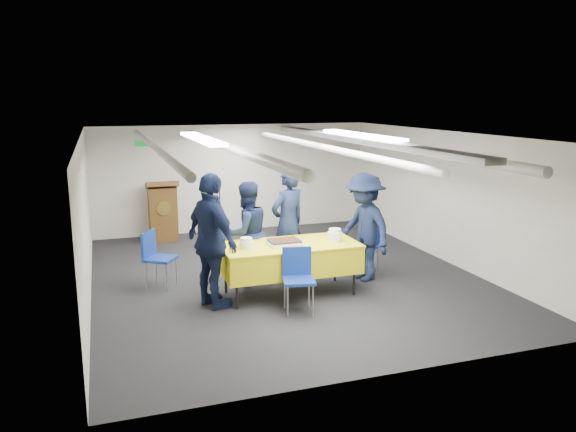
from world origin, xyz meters
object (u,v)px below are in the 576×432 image
object	(u,v)px
sailor_c	(212,241)
sailor_b	(246,233)
sheet_cake	(284,242)
sailor_d	(364,227)
serving_table	(289,258)
chair_right	(367,241)
sailor_a	(288,223)
podium	(163,211)
chair_near	(298,273)
chair_left	(155,253)

from	to	relation	value
sailor_c	sailor_b	bearing A→B (deg)	-60.90
sheet_cake	sailor_d	xyz separation A→B (m)	(1.44, 0.32, 0.05)
serving_table	chair_right	size ratio (longest dim) A/B	2.31
sailor_b	sailor_d	size ratio (longest dim) A/B	0.94
sailor_a	podium	bearing A→B (deg)	-87.53
serving_table	sailor_b	size ratio (longest dim) A/B	1.24
chair_near	sailor_a	distance (m)	1.44
serving_table	chair_left	world-z (taller)	chair_left
podium	sailor_d	distance (m)	4.52
podium	chair_near	size ratio (longest dim) A/B	1.44
sheet_cake	sailor_a	distance (m)	0.82
podium	chair_left	xyz separation A→B (m)	(-0.43, -2.88, -0.08)
chair_right	chair_left	size ratio (longest dim) A/B	1.00
serving_table	chair_right	xyz separation A→B (m)	(1.57, 0.62, -0.03)
sailor_d	chair_left	bearing A→B (deg)	-114.78
chair_near	sailor_d	xyz separation A→B (m)	(1.44, 0.92, 0.33)
serving_table	sailor_c	xyz separation A→B (m)	(-1.17, -0.15, 0.38)
podium	sailor_a	xyz separation A→B (m)	(1.62, -3.14, 0.29)
serving_table	sailor_a	world-z (taller)	sailor_a
chair_left	chair_right	bearing A→B (deg)	-5.96
chair_near	sailor_d	world-z (taller)	sailor_d
sheet_cake	chair_right	size ratio (longest dim) A/B	0.54
sailor_b	sailor_d	bearing A→B (deg)	152.68
chair_near	chair_left	bearing A→B (deg)	137.02
serving_table	podium	world-z (taller)	podium
sailor_b	sailor_c	bearing A→B (deg)	34.83
sailor_a	sailor_d	world-z (taller)	sailor_a
sailor_c	chair_near	bearing A→B (deg)	-135.35
sailor_d	chair_near	bearing A→B (deg)	-69.77
sailor_a	sailor_b	world-z (taller)	sailor_a
sailor_b	podium	bearing A→B (deg)	-88.80
chair_left	sailor_a	bearing A→B (deg)	-7.45
serving_table	sheet_cake	distance (m)	0.27
podium	chair_right	bearing A→B (deg)	-47.37
sailor_a	sailor_b	bearing A→B (deg)	-21.63
sailor_c	sailor_d	xyz separation A→B (m)	(2.51, 0.43, -0.08)
chair_left	sailor_c	distance (m)	1.38
sheet_cake	chair_left	distance (m)	2.04
sheet_cake	chair_near	distance (m)	0.66
sailor_b	chair_right	bearing A→B (deg)	163.54
podium	chair_near	distance (m)	4.68
chair_left	sailor_a	xyz separation A→B (m)	(2.06, -0.27, 0.38)
sheet_cake	chair_near	bearing A→B (deg)	-90.44
sailor_a	sailor_c	xyz separation A→B (m)	(-1.39, -0.86, 0.03)
serving_table	sailor_d	xyz separation A→B (m)	(1.34, 0.28, 0.30)
chair_near	sailor_c	world-z (taller)	sailor_c
serving_table	sailor_a	size ratio (longest dim) A/B	1.11
chair_left	sheet_cake	bearing A→B (deg)	-30.31
sheet_cake	chair_near	world-z (taller)	chair_near
sailor_b	sailor_d	distance (m)	1.86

